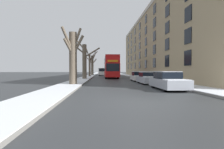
{
  "coord_description": "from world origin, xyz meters",
  "views": [
    {
      "loc": [
        -2.19,
        -7.89,
        1.49
      ],
      "look_at": [
        -0.45,
        21.52,
        0.81
      ],
      "focal_mm": 28.0,
      "sensor_mm": 36.0,
      "label": 1
    }
  ],
  "objects_px": {
    "pedestrian_left_sidewalk": "(75,75)",
    "parked_car_2": "(138,77)",
    "bare_tree_left_0": "(73,56)",
    "bare_tree_left_1": "(84,60)",
    "double_decker_bus": "(111,66)",
    "bare_tree_left_2": "(90,63)",
    "bare_tree_left_3": "(92,64)",
    "parked_car_0": "(168,81)",
    "parked_car_1": "(148,78)",
    "oncoming_van": "(102,71)"
  },
  "relations": [
    {
      "from": "bare_tree_left_0",
      "to": "bare_tree_left_3",
      "type": "xyz_separation_m",
      "value": [
        -0.06,
        35.57,
        0.39
      ]
    },
    {
      "from": "parked_car_0",
      "to": "parked_car_1",
      "type": "relative_size",
      "value": 1.08
    },
    {
      "from": "bare_tree_left_3",
      "to": "double_decker_bus",
      "type": "bearing_deg",
      "value": -75.13
    },
    {
      "from": "parked_car_2",
      "to": "parked_car_0",
      "type": "bearing_deg",
      "value": -90.0
    },
    {
      "from": "double_decker_bus",
      "to": "parked_car_0",
      "type": "bearing_deg",
      "value": -81.36
    },
    {
      "from": "parked_car_1",
      "to": "parked_car_2",
      "type": "relative_size",
      "value": 0.96
    },
    {
      "from": "parked_car_0",
      "to": "parked_car_1",
      "type": "height_order",
      "value": "parked_car_0"
    },
    {
      "from": "pedestrian_left_sidewalk",
      "to": "bare_tree_left_2",
      "type": "bearing_deg",
      "value": -118.14
    },
    {
      "from": "bare_tree_left_1",
      "to": "parked_car_2",
      "type": "xyz_separation_m",
      "value": [
        8.04,
        -4.55,
        -2.62
      ]
    },
    {
      "from": "bare_tree_left_1",
      "to": "pedestrian_left_sidewalk",
      "type": "height_order",
      "value": "bare_tree_left_1"
    },
    {
      "from": "bare_tree_left_0",
      "to": "parked_car_0",
      "type": "xyz_separation_m",
      "value": [
        8.0,
        -4.06,
        -2.29
      ]
    },
    {
      "from": "parked_car_2",
      "to": "bare_tree_left_0",
      "type": "bearing_deg",
      "value": -139.06
    },
    {
      "from": "bare_tree_left_2",
      "to": "parked_car_1",
      "type": "xyz_separation_m",
      "value": [
        7.93,
        -21.34,
        -2.51
      ]
    },
    {
      "from": "parked_car_2",
      "to": "bare_tree_left_1",
      "type": "bearing_deg",
      "value": 150.46
    },
    {
      "from": "parked_car_0",
      "to": "pedestrian_left_sidewalk",
      "type": "xyz_separation_m",
      "value": [
        -7.95,
        4.94,
        0.36
      ]
    },
    {
      "from": "bare_tree_left_0",
      "to": "pedestrian_left_sidewalk",
      "type": "bearing_deg",
      "value": 86.2
    },
    {
      "from": "double_decker_bus",
      "to": "parked_car_0",
      "type": "xyz_separation_m",
      "value": [
        3.29,
        -21.67,
        -1.74
      ]
    },
    {
      "from": "double_decker_bus",
      "to": "pedestrian_left_sidewalk",
      "type": "distance_m",
      "value": 17.42
    },
    {
      "from": "bare_tree_left_2",
      "to": "bare_tree_left_3",
      "type": "distance_m",
      "value": 12.55
    },
    {
      "from": "parked_car_0",
      "to": "parked_car_1",
      "type": "xyz_separation_m",
      "value": [
        -0.0,
        5.75,
        -0.01
      ]
    },
    {
      "from": "bare_tree_left_3",
      "to": "double_decker_bus",
      "type": "xyz_separation_m",
      "value": [
        4.77,
        -17.96,
        -0.94
      ]
    },
    {
      "from": "bare_tree_left_0",
      "to": "pedestrian_left_sidewalk",
      "type": "distance_m",
      "value": 2.12
    },
    {
      "from": "bare_tree_left_0",
      "to": "bare_tree_left_2",
      "type": "height_order",
      "value": "bare_tree_left_2"
    },
    {
      "from": "double_decker_bus",
      "to": "oncoming_van",
      "type": "bearing_deg",
      "value": 95.91
    },
    {
      "from": "pedestrian_left_sidewalk",
      "to": "parked_car_2",
      "type": "bearing_deg",
      "value": -170.74
    },
    {
      "from": "bare_tree_left_3",
      "to": "pedestrian_left_sidewalk",
      "type": "relative_size",
      "value": 3.3
    },
    {
      "from": "bare_tree_left_0",
      "to": "pedestrian_left_sidewalk",
      "type": "height_order",
      "value": "bare_tree_left_0"
    },
    {
      "from": "bare_tree_left_0",
      "to": "bare_tree_left_2",
      "type": "distance_m",
      "value": 23.02
    },
    {
      "from": "bare_tree_left_0",
      "to": "oncoming_van",
      "type": "distance_m",
      "value": 34.88
    },
    {
      "from": "bare_tree_left_3",
      "to": "bare_tree_left_2",
      "type": "bearing_deg",
      "value": -89.37
    },
    {
      "from": "bare_tree_left_0",
      "to": "parked_car_0",
      "type": "relative_size",
      "value": 1.39
    },
    {
      "from": "oncoming_van",
      "to": "pedestrian_left_sidewalk",
      "type": "xyz_separation_m",
      "value": [
        -2.88,
        -33.83,
        -0.18
      ]
    },
    {
      "from": "bare_tree_left_0",
      "to": "parked_car_2",
      "type": "distance_m",
      "value": 10.85
    },
    {
      "from": "pedestrian_left_sidewalk",
      "to": "bare_tree_left_0",
      "type": "bearing_deg",
      "value": 58.11
    },
    {
      "from": "parked_car_0",
      "to": "parked_car_1",
      "type": "distance_m",
      "value": 5.75
    },
    {
      "from": "parked_car_2",
      "to": "oncoming_van",
      "type": "distance_m",
      "value": 28.23
    },
    {
      "from": "bare_tree_left_0",
      "to": "parked_car_2",
      "type": "height_order",
      "value": "bare_tree_left_0"
    },
    {
      "from": "double_decker_bus",
      "to": "bare_tree_left_1",
      "type": "bearing_deg",
      "value": -127.79
    },
    {
      "from": "oncoming_van",
      "to": "pedestrian_left_sidewalk",
      "type": "relative_size",
      "value": 2.89
    },
    {
      "from": "bare_tree_left_0",
      "to": "parked_car_2",
      "type": "relative_size",
      "value": 1.44
    },
    {
      "from": "bare_tree_left_3",
      "to": "bare_tree_left_0",
      "type": "bearing_deg",
      "value": -89.9
    },
    {
      "from": "parked_car_1",
      "to": "oncoming_van",
      "type": "distance_m",
      "value": 33.42
    },
    {
      "from": "bare_tree_left_1",
      "to": "parked_car_1",
      "type": "xyz_separation_m",
      "value": [
        8.04,
        -9.81,
        -2.61
      ]
    },
    {
      "from": "bare_tree_left_2",
      "to": "parked_car_0",
      "type": "height_order",
      "value": "bare_tree_left_2"
    },
    {
      "from": "bare_tree_left_1",
      "to": "double_decker_bus",
      "type": "bearing_deg",
      "value": 52.21
    },
    {
      "from": "double_decker_bus",
      "to": "pedestrian_left_sidewalk",
      "type": "height_order",
      "value": "double_decker_bus"
    },
    {
      "from": "bare_tree_left_1",
      "to": "parked_car_2",
      "type": "relative_size",
      "value": 1.66
    },
    {
      "from": "bare_tree_left_1",
      "to": "parked_car_2",
      "type": "distance_m",
      "value": 9.6
    },
    {
      "from": "parked_car_1",
      "to": "parked_car_2",
      "type": "distance_m",
      "value": 5.26
    },
    {
      "from": "parked_car_0",
      "to": "pedestrian_left_sidewalk",
      "type": "relative_size",
      "value": 2.4
    }
  ]
}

